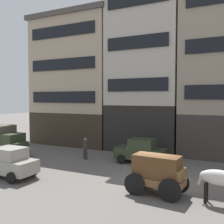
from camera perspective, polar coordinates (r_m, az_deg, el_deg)
ground_plane at (r=15.31m, az=9.05°, el=-15.40°), size 120.00×120.00×0.00m
building_far_left at (r=29.24m, az=-6.63°, el=6.82°), size 9.37×7.38×13.46m
building_center_left at (r=25.88m, az=8.22°, el=9.48°), size 7.01×7.38×15.40m
cargo_wagon at (r=13.62m, az=9.92°, el=-12.70°), size 2.99×1.68×1.98m
draft_horse at (r=13.08m, az=22.72°, el=-13.00°), size 2.35×0.71×2.30m
delivery_truck_near at (r=23.31m, az=-23.06°, el=-5.61°), size 4.39×2.21×2.62m
sedan_dark at (r=17.47m, az=-21.59°, el=-10.14°), size 3.72×1.90×1.83m
sedan_parked_curb at (r=19.76m, az=6.29°, el=-8.41°), size 3.71×1.87×1.83m
pedestrian_officer at (r=20.92m, az=-5.81°, el=-7.57°), size 0.51×0.51×1.79m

